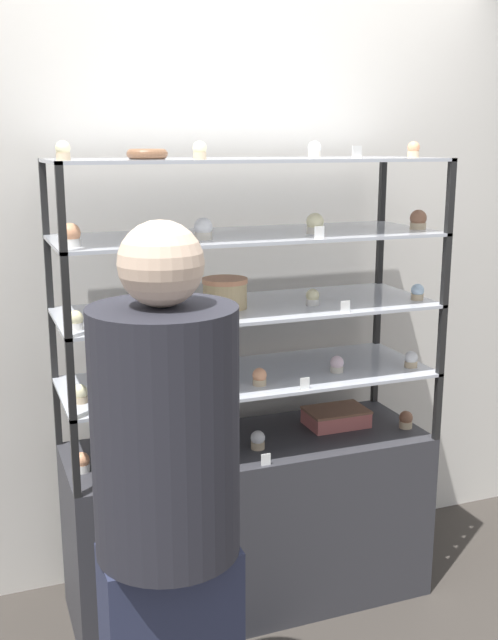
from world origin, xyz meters
TOP-DOWN VIEW (x-y plane):
  - ground_plane at (0.00, 0.00)m, footprint 20.00×20.00m
  - back_wall at (0.00, 0.40)m, footprint 8.00×0.05m
  - display_base at (0.00, 0.00)m, footprint 1.42×0.51m
  - display_riser_lower at (0.00, 0.00)m, footprint 1.42×0.51m
  - display_riser_middle at (0.00, 0.00)m, footprint 1.42×0.51m
  - display_riser_upper at (0.00, 0.00)m, footprint 1.42×0.51m
  - display_riser_top at (0.00, 0.00)m, footprint 1.42×0.51m
  - layer_cake_centerpiece at (-0.10, 0.00)m, footprint 0.17×0.17m
  - sheet_cake_frosted at (0.40, 0.03)m, footprint 0.25×0.17m
  - cupcake_0 at (-0.66, -0.05)m, footprint 0.06×0.06m
  - cupcake_1 at (-0.33, -0.07)m, footprint 0.06×0.06m
  - cupcake_2 at (0.01, -0.08)m, footprint 0.06×0.06m
  - cupcake_3 at (0.65, -0.10)m, footprint 0.06×0.06m
  - price_tag_0 at (-0.02, -0.23)m, footprint 0.04×0.00m
  - cupcake_4 at (-0.65, -0.09)m, footprint 0.05×0.05m
  - cupcake_5 at (-0.31, -0.10)m, footprint 0.05×0.05m
  - cupcake_6 at (-0.01, -0.13)m, footprint 0.05×0.05m
  - cupcake_7 at (0.33, -0.09)m, footprint 0.05×0.05m
  - cupcake_8 at (0.64, -0.13)m, footprint 0.05×0.05m
  - price_tag_1 at (0.13, -0.23)m, footprint 0.04×0.00m
  - cupcake_9 at (-0.66, -0.14)m, footprint 0.05×0.05m
  - cupcake_10 at (-0.23, -0.09)m, footprint 0.05×0.05m
  - cupcake_11 at (0.23, -0.07)m, footprint 0.05×0.05m
  - cupcake_12 at (0.66, -0.13)m, footprint 0.05×0.05m
  - price_tag_2 at (0.28, -0.23)m, footprint 0.04×0.00m
  - cupcake_13 at (-0.66, -0.12)m, footprint 0.06×0.06m
  - cupcake_14 at (-0.21, -0.10)m, footprint 0.06×0.06m
  - cupcake_15 at (0.23, -0.08)m, footprint 0.06×0.06m
  - cupcake_16 at (0.66, -0.09)m, footprint 0.06×0.06m
  - price_tag_3 at (0.17, -0.23)m, footprint 0.04×0.00m
  - cupcake_17 at (-0.67, -0.13)m, footprint 0.05×0.05m
  - cupcake_18 at (-0.22, -0.12)m, footprint 0.05×0.05m
  - cupcake_19 at (0.21, -0.11)m, footprint 0.05×0.05m
  - cupcake_20 at (0.66, -0.05)m, footprint 0.05×0.05m
  - price_tag_4 at (0.31, -0.23)m, footprint 0.04×0.00m
  - donut_glazed at (-0.38, -0.05)m, footprint 0.14×0.14m
  - customer_figure at (-0.53, -0.79)m, footprint 0.38×0.38m

SIDE VIEW (x-z plane):
  - ground_plane at x=0.00m, z-range 0.00..0.00m
  - display_base at x=0.00m, z-range 0.00..0.69m
  - price_tag_0 at x=-0.02m, z-range 0.69..0.73m
  - cupcake_0 at x=-0.66m, z-range 0.69..0.76m
  - cupcake_1 at x=-0.33m, z-range 0.69..0.76m
  - cupcake_2 at x=0.01m, z-range 0.69..0.76m
  - cupcake_3 at x=0.65m, z-range 0.69..0.76m
  - sheet_cake_frosted at x=0.40m, z-range 0.69..0.76m
  - customer_figure at x=-0.53m, z-range 0.06..1.70m
  - display_riser_lower at x=0.00m, z-range 0.81..1.08m
  - price_tag_1 at x=0.13m, z-range 0.96..1.00m
  - cupcake_4 at x=-0.65m, z-range 0.96..1.02m
  - cupcake_5 at x=-0.31m, z-range 0.96..1.02m
  - cupcake_6 at x=-0.01m, z-range 0.96..1.02m
  - cupcake_7 at x=0.33m, z-range 0.96..1.02m
  - cupcake_8 at x=0.64m, z-range 0.96..1.02m
  - display_riser_middle at x=0.00m, z-range 1.08..1.35m
  - price_tag_2 at x=0.28m, z-range 1.23..1.28m
  - cupcake_9 at x=-0.66m, z-range 1.23..1.29m
  - cupcake_10 at x=-0.23m, z-range 1.23..1.29m
  - cupcake_11 at x=0.23m, z-range 1.23..1.29m
  - cupcake_12 at x=0.66m, z-range 1.23..1.29m
  - layer_cake_centerpiece at x=-0.10m, z-range 1.23..1.34m
  - back_wall at x=0.00m, z-range 0.00..2.60m
  - display_riser_upper at x=0.00m, z-range 1.35..1.63m
  - price_tag_3 at x=0.17m, z-range 1.50..1.55m
  - cupcake_13 at x=-0.66m, z-range 1.50..1.58m
  - cupcake_14 at x=-0.21m, z-range 1.50..1.58m
  - cupcake_15 at x=0.23m, z-range 1.50..1.58m
  - cupcake_16 at x=0.66m, z-range 1.50..1.58m
  - display_riser_top at x=0.00m, z-range 1.63..1.90m
  - donut_glazed at x=-0.38m, z-range 1.78..1.81m
  - price_tag_4 at x=0.31m, z-range 1.78..1.82m
  - cupcake_17 at x=-0.67m, z-range 1.77..1.83m
  - cupcake_18 at x=-0.22m, z-range 1.77..1.83m
  - cupcake_19 at x=0.21m, z-range 1.77..1.83m
  - cupcake_20 at x=0.66m, z-range 1.77..1.83m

